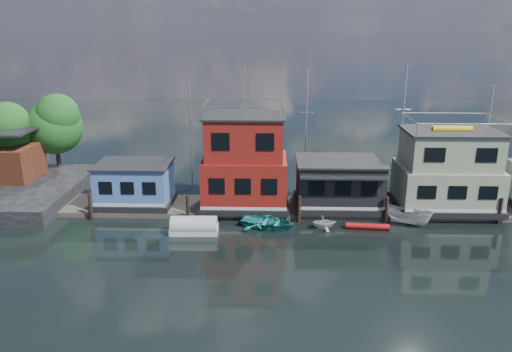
{
  "coord_description": "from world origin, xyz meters",
  "views": [
    {
      "loc": [
        -6.29,
        -28.59,
        15.2
      ],
      "look_at": [
        -7.56,
        12.0,
        3.0
      ],
      "focal_mm": 35.0,
      "sensor_mm": 36.0,
      "label": 1
    }
  ],
  "objects_px": {
    "houseboat_red": "(245,163)",
    "houseboat_dark": "(339,183)",
    "tarp_runabout": "(194,227)",
    "dinghy_white": "(324,222)",
    "dinghy_teal": "(268,222)",
    "houseboat_blue": "(135,184)",
    "houseboat_green": "(447,171)",
    "motorboat": "(408,216)",
    "red_kayak": "(367,226)"
  },
  "relations": [
    {
      "from": "motorboat",
      "to": "tarp_runabout",
      "type": "height_order",
      "value": "motorboat"
    },
    {
      "from": "houseboat_dark",
      "to": "houseboat_red",
      "type": "bearing_deg",
      "value": 179.86
    },
    {
      "from": "houseboat_red",
      "to": "houseboat_dark",
      "type": "distance_m",
      "value": 8.18
    },
    {
      "from": "dinghy_white",
      "to": "dinghy_teal",
      "type": "height_order",
      "value": "dinghy_white"
    },
    {
      "from": "houseboat_blue",
      "to": "red_kayak",
      "type": "distance_m",
      "value": 19.83
    },
    {
      "from": "houseboat_green",
      "to": "dinghy_white",
      "type": "height_order",
      "value": "houseboat_green"
    },
    {
      "from": "houseboat_red",
      "to": "tarp_runabout",
      "type": "xyz_separation_m",
      "value": [
        -3.63,
        -5.43,
        -3.55
      ]
    },
    {
      "from": "houseboat_red",
      "to": "motorboat",
      "type": "xyz_separation_m",
      "value": [
        13.14,
        -3.17,
        -3.35
      ]
    },
    {
      "from": "motorboat",
      "to": "dinghy_white",
      "type": "distance_m",
      "value": 6.85
    },
    {
      "from": "houseboat_blue",
      "to": "houseboat_red",
      "type": "distance_m",
      "value": 9.69
    },
    {
      "from": "houseboat_dark",
      "to": "red_kayak",
      "type": "relative_size",
      "value": 2.21
    },
    {
      "from": "houseboat_dark",
      "to": "tarp_runabout",
      "type": "xyz_separation_m",
      "value": [
        -11.63,
        -5.41,
        -1.86
      ]
    },
    {
      "from": "red_kayak",
      "to": "houseboat_dark",
      "type": "bearing_deg",
      "value": 118.32
    },
    {
      "from": "houseboat_red",
      "to": "dinghy_teal",
      "type": "height_order",
      "value": "houseboat_red"
    },
    {
      "from": "houseboat_blue",
      "to": "houseboat_dark",
      "type": "bearing_deg",
      "value": -0.06
    },
    {
      "from": "red_kayak",
      "to": "dinghy_white",
      "type": "relative_size",
      "value": 1.61
    },
    {
      "from": "houseboat_dark",
      "to": "houseboat_green",
      "type": "height_order",
      "value": "houseboat_green"
    },
    {
      "from": "dinghy_teal",
      "to": "dinghy_white",
      "type": "bearing_deg",
      "value": -73.12
    },
    {
      "from": "houseboat_green",
      "to": "red_kayak",
      "type": "distance_m",
      "value": 9.0
    },
    {
      "from": "houseboat_dark",
      "to": "motorboat",
      "type": "relative_size",
      "value": 1.91
    },
    {
      "from": "houseboat_blue",
      "to": "houseboat_dark",
      "type": "relative_size",
      "value": 0.86
    },
    {
      "from": "houseboat_red",
      "to": "motorboat",
      "type": "bearing_deg",
      "value": -13.54
    },
    {
      "from": "red_kayak",
      "to": "dinghy_teal",
      "type": "xyz_separation_m",
      "value": [
        -7.77,
        0.1,
        0.2
      ]
    },
    {
      "from": "houseboat_dark",
      "to": "dinghy_teal",
      "type": "distance_m",
      "value": 7.54
    },
    {
      "from": "houseboat_dark",
      "to": "tarp_runabout",
      "type": "height_order",
      "value": "houseboat_dark"
    },
    {
      "from": "houseboat_blue",
      "to": "houseboat_green",
      "type": "relative_size",
      "value": 0.76
    },
    {
      "from": "houseboat_dark",
      "to": "red_kayak",
      "type": "xyz_separation_m",
      "value": [
        1.77,
        -4.21,
        -2.17
      ]
    },
    {
      "from": "houseboat_red",
      "to": "houseboat_dark",
      "type": "relative_size",
      "value": 1.6
    },
    {
      "from": "tarp_runabout",
      "to": "houseboat_red",
      "type": "bearing_deg",
      "value": 54.51
    },
    {
      "from": "motorboat",
      "to": "dinghy_teal",
      "type": "height_order",
      "value": "motorboat"
    },
    {
      "from": "dinghy_white",
      "to": "dinghy_teal",
      "type": "distance_m",
      "value": 4.37
    },
    {
      "from": "houseboat_green",
      "to": "dinghy_teal",
      "type": "bearing_deg",
      "value": -164.61
    },
    {
      "from": "houseboat_green",
      "to": "dinghy_teal",
      "type": "xyz_separation_m",
      "value": [
        -15.0,
        -4.13,
        -3.11
      ]
    },
    {
      "from": "houseboat_dark",
      "to": "red_kayak",
      "type": "bearing_deg",
      "value": -67.18
    },
    {
      "from": "houseboat_red",
      "to": "houseboat_green",
      "type": "bearing_deg",
      "value": 0.0
    },
    {
      "from": "houseboat_red",
      "to": "red_kayak",
      "type": "xyz_separation_m",
      "value": [
        9.77,
        -4.23,
        -3.86
      ]
    },
    {
      "from": "motorboat",
      "to": "tarp_runabout",
      "type": "relative_size",
      "value": 1.05
    },
    {
      "from": "houseboat_blue",
      "to": "dinghy_white",
      "type": "distance_m",
      "value": 16.49
    },
    {
      "from": "houseboat_red",
      "to": "motorboat",
      "type": "relative_size",
      "value": 3.05
    },
    {
      "from": "houseboat_green",
      "to": "red_kayak",
      "type": "bearing_deg",
      "value": -149.67
    },
    {
      "from": "dinghy_teal",
      "to": "tarp_runabout",
      "type": "relative_size",
      "value": 1.15
    },
    {
      "from": "dinghy_white",
      "to": "dinghy_teal",
      "type": "bearing_deg",
      "value": 81.48
    },
    {
      "from": "houseboat_dark",
      "to": "houseboat_green",
      "type": "distance_m",
      "value": 9.07
    },
    {
      "from": "dinghy_teal",
      "to": "houseboat_blue",
      "type": "bearing_deg",
      "value": 87.61
    },
    {
      "from": "houseboat_red",
      "to": "red_kayak",
      "type": "bearing_deg",
      "value": -23.41
    },
    {
      "from": "houseboat_blue",
      "to": "motorboat",
      "type": "xyz_separation_m",
      "value": [
        22.64,
        -3.17,
        -1.46
      ]
    },
    {
      "from": "houseboat_red",
      "to": "dinghy_teal",
      "type": "xyz_separation_m",
      "value": [
        2.0,
        -4.13,
        -3.66
      ]
    },
    {
      "from": "red_kayak",
      "to": "dinghy_teal",
      "type": "relative_size",
      "value": 0.78
    },
    {
      "from": "houseboat_blue",
      "to": "motorboat",
      "type": "height_order",
      "value": "houseboat_blue"
    },
    {
      "from": "houseboat_blue",
      "to": "dinghy_teal",
      "type": "height_order",
      "value": "houseboat_blue"
    }
  ]
}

